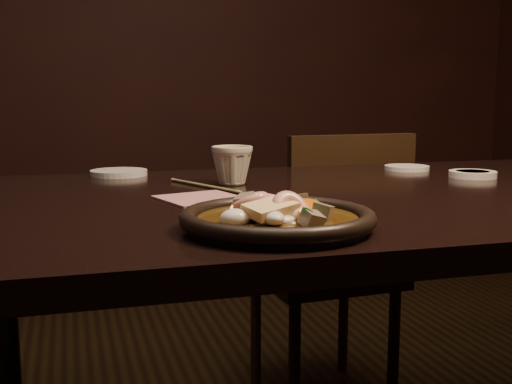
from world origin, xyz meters
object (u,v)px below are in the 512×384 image
object	(u,v)px
table	(372,229)
plate	(277,220)
chair	(332,261)
tea_cup	(232,164)

from	to	relation	value
table	plate	distance (m)	0.43
chair	plate	distance (m)	1.03
plate	chair	bearing A→B (deg)	62.18
table	tea_cup	size ratio (longest dim) A/B	18.53
table	tea_cup	bearing A→B (deg)	145.86
table	plate	bearing A→B (deg)	-134.86
chair	tea_cup	xyz separation A→B (m)	(-0.41, -0.41, 0.34)
chair	tea_cup	size ratio (longest dim) A/B	9.61
table	plate	xyz separation A→B (m)	(-0.29, -0.29, 0.09)
plate	table	bearing A→B (deg)	45.14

